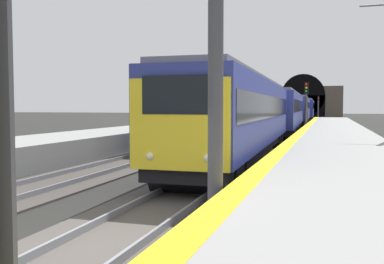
{
  "coord_description": "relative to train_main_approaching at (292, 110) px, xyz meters",
  "views": [
    {
      "loc": [
        -6.34,
        -3.79,
        2.51
      ],
      "look_at": [
        8.72,
        0.98,
        1.58
      ],
      "focal_mm": 40.2,
      "sensor_mm": 36.0,
      "label": 1
    }
  ],
  "objects": [
    {
      "name": "platform_right",
      "position": [
        -41.62,
        -4.17,
        -1.66
      ],
      "size": [
        112.0,
        4.23,
        1.06
      ],
      "primitive_type": "cube",
      "color": "gray",
      "rests_on": "ground_plane"
    },
    {
      "name": "tunnel_portal",
      "position": [
        65.12,
        2.32,
        1.68
      ],
      "size": [
        2.85,
        19.2,
        10.75
      ],
      "color": "#51473D",
      "rests_on": "ground_plane"
    },
    {
      "name": "railway_signal_mid",
      "position": [
        -7.55,
        -1.88,
        0.7
      ],
      "size": [
        0.39,
        0.38,
        4.74
      ],
      "rotation": [
        0.0,
        0.0,
        3.14
      ],
      "color": "#4C4C54",
      "rests_on": "ground_plane"
    },
    {
      "name": "railway_signal_far",
      "position": [
        43.13,
        -1.88,
        0.59
      ],
      "size": [
        0.39,
        0.38,
        4.7
      ],
      "rotation": [
        0.0,
        0.0,
        3.14
      ],
      "color": "#4C4C54",
      "rests_on": "ground_plane"
    },
    {
      "name": "train_main_approaching",
      "position": [
        0.0,
        0.0,
        0.0
      ],
      "size": [
        75.77,
        3.19,
        3.83
      ],
      "rotation": [
        0.0,
        0.0,
        3.16
      ],
      "color": "navy",
      "rests_on": "ground_plane"
    },
    {
      "name": "platform_right_edge_strip",
      "position": [
        -41.62,
        -2.3,
        -1.12
      ],
      "size": [
        112.0,
        0.5,
        0.01
      ],
      "primitive_type": "cube",
      "color": "yellow",
      "rests_on": "platform_right"
    },
    {
      "name": "track_main_line",
      "position": [
        -41.62,
        0.0,
        -2.15
      ],
      "size": [
        160.0,
        3.17,
        0.21
      ],
      "color": "#4C4742",
      "rests_on": "ground_plane"
    },
    {
      "name": "train_adjacent_platform",
      "position": [
        4.06,
        4.63,
        0.04
      ],
      "size": [
        63.95,
        2.88,
        4.73
      ],
      "rotation": [
        0.0,
        0.0,
        3.15
      ],
      "color": "#264C99",
      "rests_on": "ground_plane"
    },
    {
      "name": "ground_plane",
      "position": [
        -41.62,
        0.0,
        -2.19
      ],
      "size": [
        320.0,
        320.0,
        0.0
      ],
      "primitive_type": "plane",
      "color": "black"
    }
  ]
}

